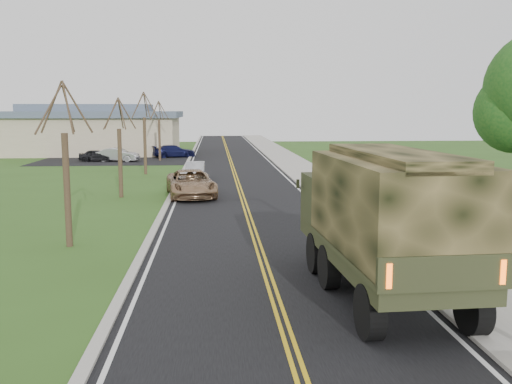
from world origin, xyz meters
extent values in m
plane|color=#2F511B|center=(0.00, 0.00, 0.00)|extent=(160.00, 160.00, 0.00)
cube|color=black|center=(0.00, 40.00, 0.01)|extent=(8.00, 120.00, 0.01)
cube|color=#9E998E|center=(4.15, 40.00, 0.06)|extent=(0.30, 120.00, 0.12)
cube|color=#9E998E|center=(5.90, 40.00, 0.05)|extent=(3.20, 120.00, 0.10)
cube|color=#9E998E|center=(-4.15, 40.00, 0.05)|extent=(0.30, 120.00, 0.10)
cylinder|color=#38281C|center=(-7.00, 10.00, 2.10)|extent=(0.24, 0.24, 4.20)
cylinder|color=#38281C|center=(-6.52, 10.13, 5.13)|extent=(1.01, 0.33, 1.90)
cylinder|color=#38281C|center=(-6.97, 10.62, 5.05)|extent=(0.13, 1.29, 1.74)
cylinder|color=#38281C|center=(-7.46, 10.18, 5.13)|extent=(0.98, 0.43, 1.90)
cylinder|color=#38281C|center=(-7.39, 9.52, 5.05)|extent=(0.79, 1.05, 1.77)
cylinder|color=#38281C|center=(-6.73, 9.59, 5.13)|extent=(0.58, 0.90, 1.90)
cylinder|color=#38281C|center=(-7.00, 22.00, 1.98)|extent=(0.24, 0.24, 3.96)
cylinder|color=#38281C|center=(-6.55, 22.12, 4.83)|extent=(0.96, 0.32, 1.79)
cylinder|color=#38281C|center=(-6.97, 22.58, 4.76)|extent=(0.12, 1.22, 1.65)
cylinder|color=#38281C|center=(-7.43, 22.17, 4.83)|extent=(0.93, 0.41, 1.79)
cylinder|color=#38281C|center=(-7.37, 21.55, 4.76)|extent=(0.75, 0.99, 1.67)
cylinder|color=#38281C|center=(-6.75, 21.61, 4.83)|extent=(0.55, 0.85, 1.80)
cylinder|color=#38281C|center=(-7.00, 34.00, 2.22)|extent=(0.24, 0.24, 4.44)
cylinder|color=#38281C|center=(-6.50, 34.13, 5.42)|extent=(1.07, 0.35, 2.00)
cylinder|color=#38281C|center=(-6.97, 34.65, 5.34)|extent=(0.13, 1.36, 1.84)
cylinder|color=#38281C|center=(-7.49, 34.19, 5.42)|extent=(1.03, 0.46, 2.00)
cylinder|color=#38281C|center=(-7.41, 33.49, 5.34)|extent=(0.83, 1.10, 1.87)
cylinder|color=#38281C|center=(-6.72, 33.56, 5.42)|extent=(0.61, 0.95, 2.01)
cylinder|color=#38281C|center=(-7.00, 46.00, 2.04)|extent=(0.24, 0.24, 4.08)
cylinder|color=#38281C|center=(-6.54, 46.12, 4.98)|extent=(0.99, 0.33, 1.84)
cylinder|color=#38281C|center=(-6.97, 46.60, 4.91)|extent=(0.13, 1.25, 1.69)
cylinder|color=#38281C|center=(-7.45, 46.17, 4.98)|extent=(0.95, 0.42, 1.85)
cylinder|color=#38281C|center=(-7.38, 45.53, 4.91)|extent=(0.77, 1.02, 1.72)
cylinder|color=#38281C|center=(-6.74, 45.60, 4.98)|extent=(0.57, 0.88, 1.85)
cube|color=tan|center=(-16.00, 56.00, 2.10)|extent=(20.00, 12.00, 4.20)
cube|color=#475466|center=(-16.00, 56.00, 4.50)|extent=(21.00, 13.00, 0.70)
cube|color=#475466|center=(-16.00, 56.00, 5.20)|extent=(14.00, 8.00, 0.90)
cube|color=black|center=(-10.00, 46.00, 0.01)|extent=(18.00, 10.00, 0.02)
cylinder|color=black|center=(1.79, 0.65, 0.63)|extent=(0.46, 1.27, 1.26)
cylinder|color=black|center=(4.18, 0.76, 0.63)|extent=(0.46, 1.27, 1.26)
cylinder|color=black|center=(1.62, 4.30, 0.63)|extent=(0.46, 1.27, 1.26)
cylinder|color=black|center=(4.01, 4.42, 0.63)|extent=(0.46, 1.27, 1.26)
cylinder|color=black|center=(1.54, 5.90, 0.63)|extent=(0.46, 1.27, 1.26)
cylinder|color=black|center=(3.94, 6.01, 0.63)|extent=(0.46, 1.27, 1.26)
cube|color=#2F341C|center=(2.85, 3.67, 1.20)|extent=(3.11, 8.12, 0.40)
cube|color=#2F341C|center=(2.71, 6.58, 2.17)|extent=(2.84, 2.30, 1.60)
cube|color=black|center=(2.67, 7.61, 2.40)|extent=(2.51, 0.21, 0.80)
cube|color=#2F341C|center=(2.89, 2.70, 1.49)|extent=(3.13, 6.18, 0.17)
cube|color=black|center=(2.89, 2.70, 2.68)|extent=(3.13, 6.18, 2.28)
cube|color=black|center=(2.89, 2.70, 3.88)|extent=(2.11, 6.13, 0.29)
cube|color=#2F341C|center=(3.03, -0.32, 1.77)|extent=(2.86, 0.27, 0.74)
cube|color=#FF590C|center=(1.84, -0.44, 1.77)|extent=(0.12, 0.05, 0.51)
cube|color=#FF590C|center=(4.24, -0.33, 1.77)|extent=(0.12, 0.05, 0.51)
imported|color=#967554|center=(-2.96, 21.93, 0.78)|extent=(3.34, 5.92, 1.56)
imported|color=#B7B7BC|center=(-3.00, 30.31, 0.64)|extent=(1.40, 3.89, 1.28)
imported|color=black|center=(-13.00, 45.44, 0.59)|extent=(3.56, 1.63, 1.18)
imported|color=#A6A5AA|center=(-11.02, 45.28, 0.67)|extent=(4.28, 2.16, 1.34)
imported|color=#0F1138|center=(-5.88, 50.00, 0.66)|extent=(4.86, 3.01, 1.31)
camera|label=1|loc=(-1.59, -11.15, 5.04)|focal=40.00mm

